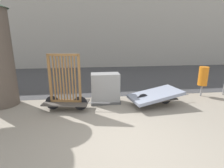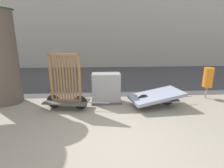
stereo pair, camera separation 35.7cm
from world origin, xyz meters
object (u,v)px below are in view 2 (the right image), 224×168
(utility_cabinet, at_px, (106,89))
(trash_bin, at_px, (208,78))
(bike_cart_with_mattress, at_px, (156,97))
(bike_cart_with_bedframe, at_px, (66,91))
(advertising_column, at_px, (0,54))

(utility_cabinet, xyz_separation_m, trash_bin, (3.88, 0.25, 0.31))
(bike_cart_with_mattress, bearing_deg, bike_cart_with_bedframe, 169.42)
(bike_cart_with_bedframe, bearing_deg, trash_bin, 18.59)
(bike_cart_with_mattress, bearing_deg, advertising_column, 161.48)
(utility_cabinet, bearing_deg, advertising_column, 176.04)
(utility_cabinet, bearing_deg, bike_cart_with_mattress, -16.12)
(bike_cart_with_bedframe, height_order, utility_cabinet, bike_cart_with_bedframe)
(bike_cart_with_mattress, height_order, advertising_column, advertising_column)
(trash_bin, xyz_separation_m, advertising_column, (-7.47, -0.00, 0.93))
(trash_bin, height_order, advertising_column, advertising_column)
(bike_cart_with_bedframe, distance_m, trash_bin, 5.24)
(trash_bin, bearing_deg, bike_cart_with_mattress, -161.69)
(bike_cart_with_bedframe, xyz_separation_m, trash_bin, (5.18, 0.73, 0.19))
(advertising_column, bearing_deg, trash_bin, 0.00)
(bike_cart_with_mattress, bearing_deg, trash_bin, 7.70)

